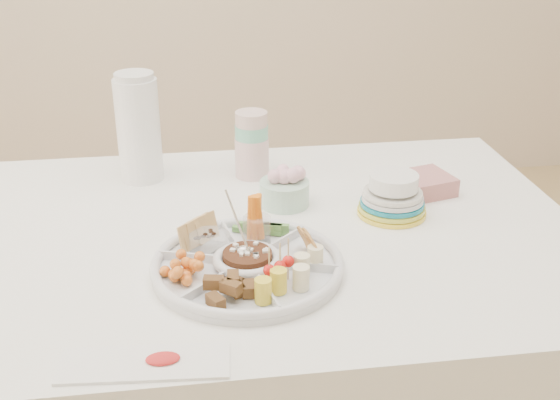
{
  "coord_description": "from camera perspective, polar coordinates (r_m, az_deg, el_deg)",
  "views": [
    {
      "loc": [
        -0.12,
        -1.4,
        1.49
      ],
      "look_at": [
        0.06,
        -0.08,
        0.87
      ],
      "focal_mm": 45.0,
      "sensor_mm": 36.0,
      "label": 1
    }
  ],
  "objects": [
    {
      "name": "plate_stack",
      "position": [
        1.65,
        9.15,
        0.48
      ],
      "size": [
        0.21,
        0.21,
        0.1
      ],
      "primitive_type": "cylinder",
      "rotation": [
        0.0,
        0.0,
        -0.37
      ],
      "color": "gold",
      "rests_on": "dining_table"
    },
    {
      "name": "carrot_cucumber",
      "position": [
        1.5,
        -1.69,
        -1.27
      ],
      "size": [
        0.15,
        0.15,
        0.11
      ],
      "primitive_type": null,
      "rotation": [
        0.0,
        0.0,
        -0.3
      ],
      "color": "orange",
      "rests_on": "party_tray"
    },
    {
      "name": "granola_chunks",
      "position": [
        1.29,
        -3.85,
        -7.42
      ],
      "size": [
        0.13,
        0.13,
        0.04
      ],
      "primitive_type": null,
      "rotation": [
        0.0,
        0.0,
        -0.3
      ],
      "color": "brown",
      "rests_on": "party_tray"
    },
    {
      "name": "banana_tomato",
      "position": [
        1.32,
        1.55,
        -5.52
      ],
      "size": [
        0.13,
        0.13,
        0.08
      ],
      "primitive_type": null,
      "rotation": [
        0.0,
        0.0,
        -0.3
      ],
      "color": "#D0C44F",
      "rests_on": "party_tray"
    },
    {
      "name": "dining_table",
      "position": [
        1.79,
        -2.43,
        -13.34
      ],
      "size": [
        1.52,
        1.02,
        0.76
      ],
      "primitive_type": "cube",
      "color": "white",
      "rests_on": "floor"
    },
    {
      "name": "cup_stack",
      "position": [
        1.82,
        -2.33,
        5.56
      ],
      "size": [
        0.11,
        0.11,
        0.25
      ],
      "primitive_type": "cylinder",
      "rotation": [
        0.0,
        0.0,
        -0.34
      ],
      "color": "white",
      "rests_on": "dining_table"
    },
    {
      "name": "pita_raisins",
      "position": [
        1.48,
        -6.45,
        -2.75
      ],
      "size": [
        0.15,
        0.15,
        0.06
      ],
      "primitive_type": null,
      "rotation": [
        0.0,
        0.0,
        -0.3
      ],
      "color": "#E2B85B",
      "rests_on": "party_tray"
    },
    {
      "name": "thermos",
      "position": [
        1.83,
        -11.45,
        5.89
      ],
      "size": [
        0.13,
        0.13,
        0.29
      ],
      "primitive_type": "cylinder",
      "rotation": [
        0.0,
        0.0,
        -0.18
      ],
      "color": "white",
      "rests_on": "dining_table"
    },
    {
      "name": "tortillas",
      "position": [
        1.44,
        2.26,
        -3.43
      ],
      "size": [
        0.11,
        0.11,
        0.05
      ],
      "primitive_type": null,
      "rotation": [
        0.0,
        0.0,
        -0.3
      ],
      "color": "olive",
      "rests_on": "party_tray"
    },
    {
      "name": "cherries",
      "position": [
        1.37,
        -7.85,
        -5.53
      ],
      "size": [
        0.12,
        0.12,
        0.04
      ],
      "primitive_type": null,
      "rotation": [
        0.0,
        0.0,
        -0.3
      ],
      "color": "#FFA025",
      "rests_on": "party_tray"
    },
    {
      "name": "bean_dip",
      "position": [
        1.4,
        -2.67,
        -4.83
      ],
      "size": [
        0.12,
        0.12,
        0.04
      ],
      "primitive_type": "cylinder",
      "rotation": [
        0.0,
        0.0,
        -0.3
      ],
      "color": "#54351A",
      "rests_on": "party_tray"
    },
    {
      "name": "flower_bowl",
      "position": [
        1.68,
        0.35,
        1.03
      ],
      "size": [
        0.14,
        0.14,
        0.09
      ],
      "primitive_type": "cylinder",
      "rotation": [
        0.0,
        0.0,
        0.17
      ],
      "color": "#A7C9B9",
      "rests_on": "dining_table"
    },
    {
      "name": "placemat",
      "position": [
        1.19,
        -10.96,
        -12.9
      ],
      "size": [
        0.28,
        0.11,
        0.01
      ],
      "primitive_type": "cube",
      "rotation": [
        0.0,
        0.0,
        -0.08
      ],
      "color": "silver",
      "rests_on": "dining_table"
    },
    {
      "name": "napkin_stack",
      "position": [
        1.79,
        11.49,
        1.27
      ],
      "size": [
        0.16,
        0.15,
        0.05
      ],
      "primitive_type": "cube",
      "rotation": [
        0.0,
        0.0,
        0.26
      ],
      "color": "#B67370",
      "rests_on": "dining_table"
    },
    {
      "name": "party_tray",
      "position": [
        1.41,
        -2.66,
        -5.09
      ],
      "size": [
        0.48,
        0.48,
        0.04
      ],
      "primitive_type": "cylinder",
      "rotation": [
        0.0,
        0.0,
        -0.3
      ],
      "color": "silver",
      "rests_on": "dining_table"
    }
  ]
}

